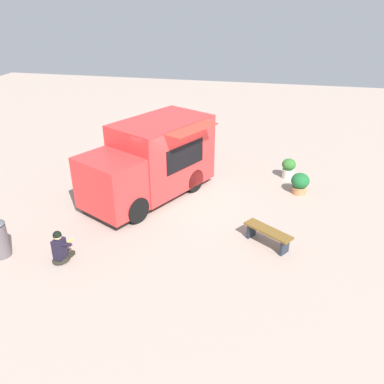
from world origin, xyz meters
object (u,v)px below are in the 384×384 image
food_truck (151,163)px  planter_flowering_far (289,168)px  person_customer (60,248)px  plaza_bench (268,234)px  planter_flowering_near (300,183)px

food_truck → planter_flowering_far: 5.26m
person_customer → planter_flowering_far: person_customer is taller
food_truck → plaza_bench: bearing=-29.4°
person_customer → planter_flowering_near: 8.21m
planter_flowering_near → planter_flowering_far: bearing=107.7°
food_truck → planter_flowering_far: food_truck is taller
food_truck → plaza_bench: (4.04, -2.28, -0.85)m
planter_flowering_near → food_truck: bearing=-166.5°
person_customer → plaza_bench: (5.28, 1.85, -0.01)m
food_truck → person_customer: size_ratio=5.57×
planter_flowering_far → plaza_bench: planter_flowering_far is taller
planter_flowering_far → food_truck: bearing=-152.3°
planter_flowering_near → plaza_bench: 3.61m
food_truck → planter_flowering_near: bearing=13.5°
planter_flowering_far → plaza_bench: bearing=-97.0°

